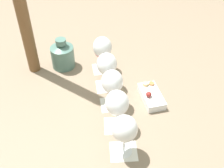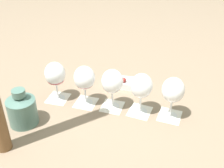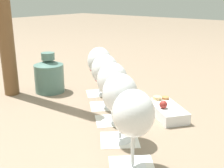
{
  "view_description": "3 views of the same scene",
  "coord_description": "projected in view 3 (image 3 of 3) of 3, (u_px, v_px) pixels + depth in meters",
  "views": [
    {
      "loc": [
        0.69,
        0.55,
        0.89
      ],
      "look_at": [
        -0.0,
        -0.0,
        0.12
      ],
      "focal_mm": 45.0,
      "sensor_mm": 36.0,
      "label": 1
    },
    {
      "loc": [
        0.91,
        -0.45,
        0.75
      ],
      "look_at": [
        -0.0,
        -0.0,
        0.12
      ],
      "focal_mm": 45.0,
      "sensor_mm": 36.0,
      "label": 2
    },
    {
      "loc": [
        0.63,
        0.5,
        0.38
      ],
      "look_at": [
        -0.0,
        -0.0,
        0.12
      ],
      "focal_mm": 45.0,
      "sensor_mm": 36.0,
      "label": 3
    }
  ],
  "objects": [
    {
      "name": "ground_plane",
      "position": [
        112.0,
        121.0,
        0.88
      ],
      "size": [
        8.0,
        8.0,
        0.0
      ],
      "primitive_type": "plane",
      "color": "#7F6B56"
    },
    {
      "name": "tasting_card_3",
      "position": [
        120.0,
        139.0,
        0.76
      ],
      "size": [
        0.14,
        0.14,
        0.0
      ],
      "color": "silver",
      "rests_on": "ground_plane"
    },
    {
      "name": "wine_glass_0",
      "position": [
        99.0,
        63.0,
        1.09
      ],
      "size": [
        0.09,
        0.09,
        0.18
      ],
      "color": "white",
      "rests_on": "tasting_card_0"
    },
    {
      "name": "wine_glass_4",
      "position": [
        133.0,
        117.0,
        0.61
      ],
      "size": [
        0.09,
        0.09,
        0.18
      ],
      "color": "white",
      "rests_on": "tasting_card_4"
    },
    {
      "name": "tasting_card_0",
      "position": [
        100.0,
        93.0,
        1.13
      ],
      "size": [
        0.14,
        0.14,
        0.0
      ],
      "color": "silver",
      "rests_on": "ground_plane"
    },
    {
      "name": "tasting_card_2",
      "position": [
        114.0,
        120.0,
        0.88
      ],
      "size": [
        0.14,
        0.14,
        0.0
      ],
      "color": "silver",
      "rests_on": "ground_plane"
    },
    {
      "name": "wine_glass_2",
      "position": [
        114.0,
        82.0,
        0.84
      ],
      "size": [
        0.09,
        0.09,
        0.18
      ],
      "color": "white",
      "rests_on": "tasting_card_2"
    },
    {
      "name": "tasting_card_4",
      "position": [
        132.0,
        167.0,
        0.64
      ],
      "size": [
        0.14,
        0.14,
        0.0
      ],
      "color": "silver",
      "rests_on": "ground_plane"
    },
    {
      "name": "wine_glass_1",
      "position": [
        105.0,
        72.0,
        0.96
      ],
      "size": [
        0.09,
        0.09,
        0.18
      ],
      "color": "white",
      "rests_on": "tasting_card_1"
    },
    {
      "name": "ceramic_vase",
      "position": [
        49.0,
        75.0,
        1.13
      ],
      "size": [
        0.12,
        0.12,
        0.16
      ],
      "color": "#4C7066",
      "rests_on": "ground_plane"
    },
    {
      "name": "tasting_card_1",
      "position": [
        105.0,
        106.0,
        1.0
      ],
      "size": [
        0.14,
        0.14,
        0.0
      ],
      "color": "silver",
      "rests_on": "ground_plane"
    },
    {
      "name": "snack_dish",
      "position": [
        167.0,
        110.0,
        0.91
      ],
      "size": [
        0.16,
        0.18,
        0.06
      ],
      "color": "silver",
      "rests_on": "ground_plane"
    },
    {
      "name": "wine_glass_3",
      "position": [
        120.0,
        97.0,
        0.73
      ],
      "size": [
        0.09,
        0.09,
        0.18
      ],
      "color": "white",
      "rests_on": "tasting_card_3"
    }
  ]
}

